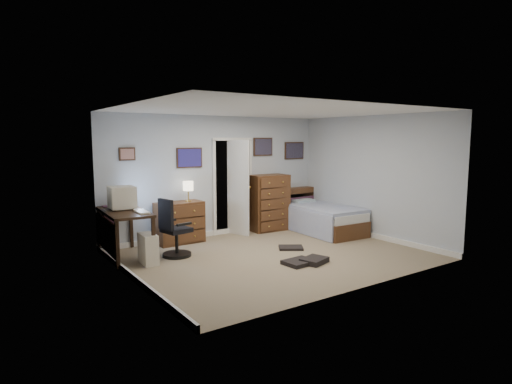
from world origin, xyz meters
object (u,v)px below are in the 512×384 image
Objects in this scene: computer_desk at (119,222)px; low_dresser at (180,222)px; office_chair at (174,234)px; tall_dresser at (269,203)px; bed at (322,218)px.

low_dresser is (1.31, 0.46, -0.23)m from computer_desk.
office_chair is (0.81, -0.42, -0.24)m from computer_desk.
computer_desk is 1.41m from low_dresser.
office_chair is at bearing -158.39° from tall_dresser.
office_chair is 0.52× the size of bed.
bed is at bearing -40.66° from tall_dresser.
computer_desk is 3.47m from tall_dresser.
computer_desk is 4.31m from bed.
tall_dresser is at bearing 138.51° from bed.
low_dresser reaches higher than bed.
bed is (4.28, -0.38, -0.33)m from computer_desk.
bed is (2.97, -0.84, -0.11)m from low_dresser.
office_chair reaches higher than low_dresser.
tall_dresser reaches higher than bed.
office_chair is at bearing -176.61° from bed.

